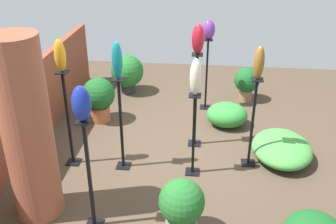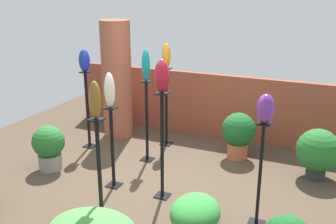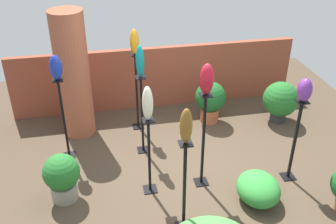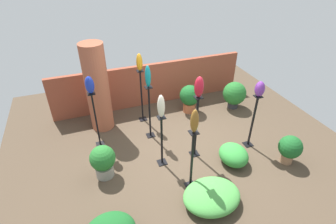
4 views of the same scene
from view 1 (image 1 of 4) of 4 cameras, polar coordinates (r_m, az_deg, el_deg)
ground_plane at (r=6.19m, az=0.71°, el=-5.64°), size 8.00×8.00×0.00m
brick_wall_back at (r=6.46m, az=-19.27°, el=0.49°), size 5.60×0.12×1.24m
brick_pillar at (r=4.71m, az=-19.72°, el=-2.75°), size 0.56×0.56×2.25m
pedestal_violet at (r=7.32m, az=5.61°, el=5.01°), size 0.20×0.20×1.34m
pedestal_cobalt at (r=4.55m, az=-11.28°, el=-9.72°), size 0.20×0.20×1.41m
pedestal_bronze at (r=5.70m, az=12.09°, el=-2.11°), size 0.20×0.20×1.35m
pedestal_ruby at (r=6.05m, az=4.04°, el=1.07°), size 0.20×0.20×1.52m
pedestal_teal at (r=5.54m, az=-6.79°, el=-2.37°), size 0.20×0.20×1.38m
pedestal_amber at (r=5.75m, az=-14.21°, el=-1.56°), size 0.20×0.20×1.45m
pedestal_ivory at (r=5.42m, az=3.72°, el=-3.90°), size 0.20×0.20×1.22m
art_vase_violet at (r=7.04m, az=5.94°, el=11.79°), size 0.20×0.22×0.35m
art_vase_cobalt at (r=4.07m, az=-12.46°, el=1.19°), size 0.19×0.20×0.39m
art_vase_bronze at (r=5.31m, az=13.07°, el=6.98°), size 0.15×0.14×0.46m
art_vase_ruby at (r=5.68m, az=4.38°, el=10.53°), size 0.19×0.18×0.44m
art_vase_teal at (r=5.13m, az=-7.39°, el=7.44°), size 0.13×0.14×0.51m
art_vase_amber at (r=5.36m, az=-15.41°, el=7.91°), size 0.15×0.15×0.44m
art_vase_ivory at (r=5.02m, az=4.03°, el=5.08°), size 0.15×0.15×0.50m
potted_plant_back_center at (r=4.50m, az=1.99°, el=-13.54°), size 0.52×0.52×0.74m
potted_plant_front_left at (r=6.98m, az=-10.00°, el=2.18°), size 0.57×0.57×0.81m
potted_plant_walkway_edge at (r=8.09m, az=-5.92°, el=5.79°), size 0.66×0.66×0.79m
potted_plant_front_right at (r=7.86m, az=11.37°, el=4.39°), size 0.50×0.50×0.68m
foliage_bed_east at (r=6.17m, az=16.19°, el=-5.08°), size 1.09×0.89×0.35m
foliage_bed_west at (r=6.89m, az=8.56°, el=-0.40°), size 0.61×0.71×0.42m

